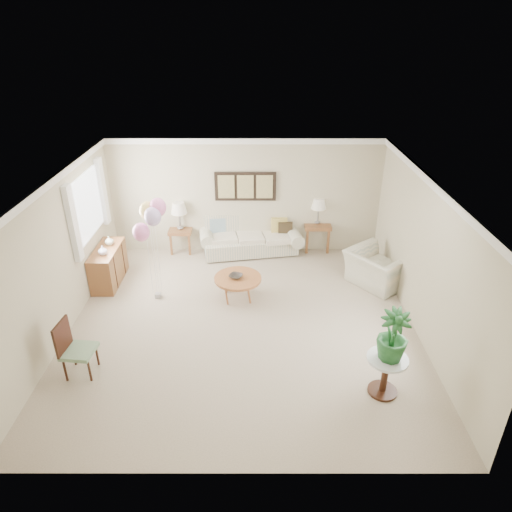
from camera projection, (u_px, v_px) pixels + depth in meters
The scene contains 18 objects.
ground_plane at pixel (243, 324), 8.07m from camera, with size 6.00×6.00×0.00m, color #B9A78F.
room_shell at pixel (235, 239), 7.41m from camera, with size 6.04×6.04×2.60m.
wall_art_triptych at pixel (245, 187), 10.00m from camera, with size 1.35×0.06×0.65m.
sofa at pixel (250, 238), 10.49m from camera, with size 2.45×1.21×0.85m.
end_table_left at pixel (181, 233), 10.42m from camera, with size 0.52×0.47×0.57m.
end_table_right at pixel (317, 227), 10.49m from camera, with size 0.60×0.55×0.66m.
lamp_left at pixel (179, 209), 10.16m from camera, with size 0.36×0.36×0.64m.
lamp_right at pixel (319, 204), 10.24m from camera, with size 0.34×0.34×0.60m.
coffee_table at pixel (238, 279), 8.65m from camera, with size 0.90×0.90×0.46m.
decor_bowl at pixel (236, 276), 8.61m from camera, with size 0.25×0.25×0.06m, color #2F2A25.
armchair at pixel (377, 269), 9.15m from camera, with size 1.10×0.96×0.72m, color beige.
side_table at pixel (386, 366), 6.38m from camera, with size 0.58×0.58×0.62m.
potted_plant at pixel (393, 336), 6.13m from camera, with size 0.43×0.43×0.76m, color #194C22.
accent_chair at pixel (74, 347), 6.75m from camera, with size 0.49×0.49×0.92m.
credenza at pixel (108, 265), 9.24m from camera, with size 0.46×1.20×0.74m.
vase_white at pixel (102, 250), 8.82m from camera, with size 0.17×0.17×0.18m, color white.
vase_sage at pixel (109, 241), 9.21m from camera, with size 0.17×0.17×0.18m, color silver.
balloon_cluster at pixel (150, 217), 8.12m from camera, with size 0.61×0.50×2.00m.
Camera 1 is at (0.24, -6.62, 4.77)m, focal length 32.00 mm.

